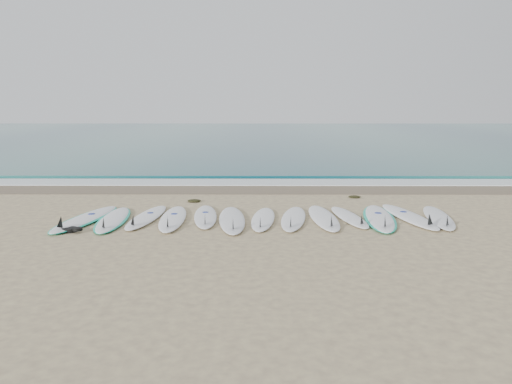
{
  "coord_description": "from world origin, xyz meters",
  "views": [
    {
      "loc": [
        -0.11,
        -11.24,
        2.61
      ],
      "look_at": [
        -0.17,
        1.42,
        0.4
      ],
      "focal_mm": 35.0,
      "sensor_mm": 36.0,
      "label": 1
    }
  ],
  "objects_px": {
    "surfboard_0": "(85,219)",
    "leash_coil": "(72,230)",
    "surfboard_12": "(439,217)",
    "surfboard_6": "(263,219)"
  },
  "relations": [
    {
      "from": "surfboard_0",
      "to": "surfboard_6",
      "type": "xyz_separation_m",
      "value": [
        4.07,
        -0.0,
        0.0
      ]
    },
    {
      "from": "surfboard_0",
      "to": "leash_coil",
      "type": "height_order",
      "value": "surfboard_0"
    },
    {
      "from": "surfboard_0",
      "to": "leash_coil",
      "type": "relative_size",
      "value": 6.42
    },
    {
      "from": "surfboard_0",
      "to": "surfboard_6",
      "type": "bearing_deg",
      "value": 9.14
    },
    {
      "from": "surfboard_0",
      "to": "surfboard_6",
      "type": "distance_m",
      "value": 4.07
    },
    {
      "from": "surfboard_0",
      "to": "surfboard_12",
      "type": "distance_m",
      "value": 8.13
    },
    {
      "from": "surfboard_12",
      "to": "leash_coil",
      "type": "distance_m",
      "value": 8.15
    },
    {
      "from": "surfboard_6",
      "to": "surfboard_12",
      "type": "bearing_deg",
      "value": 6.65
    },
    {
      "from": "surfboard_6",
      "to": "leash_coil",
      "type": "distance_m",
      "value": 4.13
    },
    {
      "from": "surfboard_0",
      "to": "leash_coil",
      "type": "distance_m",
      "value": 0.99
    }
  ]
}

